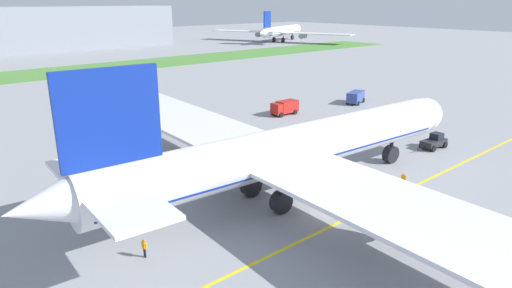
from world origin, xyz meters
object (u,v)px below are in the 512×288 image
at_px(pushback_tug, 434,141).
at_px(service_truck_catering_van, 356,97).
at_px(ground_crew_wingwalker_port, 144,246).
at_px(airliner_foreground, 286,151).
at_px(service_truck_fuel_bowser, 285,107).
at_px(ground_crew_wingwalker_starboard, 235,174).
at_px(parked_airliner_far_right, 281,31).
at_px(ground_crew_marshaller_front, 404,178).

bearing_deg(pushback_tug, service_truck_catering_van, 58.80).
height_order(ground_crew_wingwalker_port, service_truck_catering_van, service_truck_catering_van).
xyz_separation_m(airliner_foreground, service_truck_fuel_bowser, (26.09, 26.74, -3.88)).
bearing_deg(ground_crew_wingwalker_starboard, service_truck_catering_van, 20.40).
relative_size(airliner_foreground, ground_crew_wingwalker_port, 51.55).
xyz_separation_m(airliner_foreground, service_truck_catering_van, (44.11, 24.00, -3.92)).
bearing_deg(parked_airliner_far_right, airliner_foreground, -133.78).
bearing_deg(ground_crew_wingwalker_starboard, parked_airliner_far_right, 44.42).
bearing_deg(ground_crew_marshaller_front, airliner_foreground, 151.26).
bearing_deg(service_truck_catering_van, ground_crew_marshaller_front, -135.84).
bearing_deg(ground_crew_wingwalker_port, parked_airliner_far_right, 42.89).
xyz_separation_m(airliner_foreground, pushback_tug, (28.43, -1.88, -4.36)).
bearing_deg(ground_crew_marshaller_front, service_truck_catering_van, 44.16).
bearing_deg(ground_crew_marshaller_front, ground_crew_wingwalker_port, 168.88).
height_order(ground_crew_marshaller_front, parked_airliner_far_right, parked_airliner_far_right).
relative_size(pushback_tug, ground_crew_marshaller_front, 3.69).
relative_size(ground_crew_wingwalker_port, service_truck_catering_van, 0.30).
distance_m(ground_crew_wingwalker_port, parked_airliner_far_right, 205.54).
bearing_deg(ground_crew_wingwalker_port, service_truck_fuel_bowser, 32.46).
distance_m(ground_crew_marshaller_front, ground_crew_wingwalker_starboard, 19.58).
distance_m(ground_crew_wingwalker_starboard, parked_airliner_far_right, 188.46).
bearing_deg(pushback_tug, ground_crew_marshaller_front, -162.95).
relative_size(ground_crew_wingwalker_starboard, service_truck_fuel_bowser, 0.30).
bearing_deg(ground_crew_wingwalker_port, pushback_tug, -1.18).
height_order(ground_crew_marshaller_front, service_truck_catering_van, service_truck_catering_van).
xyz_separation_m(ground_crew_marshaller_front, ground_crew_wingwalker_starboard, (-13.83, 13.86, -0.01)).
bearing_deg(service_truck_catering_van, ground_crew_wingwalker_starboard, -159.60).
bearing_deg(service_truck_fuel_bowser, pushback_tug, -85.32).
xyz_separation_m(service_truck_fuel_bowser, service_truck_catering_van, (18.01, -2.74, -0.04)).
bearing_deg(ground_crew_marshaller_front, ground_crew_wingwalker_starboard, 134.94).
distance_m(pushback_tug, service_truck_catering_van, 30.26).
distance_m(airliner_foreground, service_truck_fuel_bowser, 37.56).
distance_m(airliner_foreground, ground_crew_wingwalker_starboard, 8.42).
relative_size(pushback_tug, service_truck_catering_van, 1.07).
distance_m(ground_crew_marshaller_front, parked_airliner_far_right, 189.30).
bearing_deg(airliner_foreground, service_truck_fuel_bowser, 45.70).
height_order(ground_crew_wingwalker_starboard, parked_airliner_far_right, parked_airliner_far_right).
height_order(pushback_tug, ground_crew_marshaller_front, pushback_tug).
bearing_deg(pushback_tug, parked_airliner_far_right, 53.36).
bearing_deg(service_truck_fuel_bowser, ground_crew_marshaller_front, -112.21).
distance_m(ground_crew_wingwalker_port, service_truck_catering_van, 66.38).
bearing_deg(ground_crew_marshaller_front, pushback_tug, 17.05).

